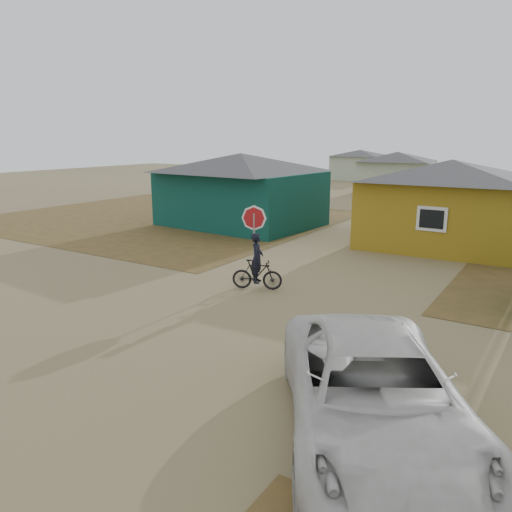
% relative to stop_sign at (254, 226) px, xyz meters
% --- Properties ---
extents(ground, '(120.00, 120.00, 0.00)m').
position_rel_stop_sign_xyz_m(ground, '(1.83, -4.43, -1.92)').
color(ground, olive).
extents(grass_nw, '(20.00, 18.00, 0.00)m').
position_rel_stop_sign_xyz_m(grass_nw, '(-12.17, 8.57, -1.92)').
color(grass_nw, brown).
rests_on(grass_nw, ground).
extents(house_teal, '(8.93, 7.08, 4.00)m').
position_rel_stop_sign_xyz_m(house_teal, '(-6.67, 9.07, 0.13)').
color(house_teal, '#0A3830').
rests_on(house_teal, ground).
extents(house_yellow, '(7.72, 6.76, 3.90)m').
position_rel_stop_sign_xyz_m(house_yellow, '(4.33, 9.56, 0.08)').
color(house_yellow, olive).
rests_on(house_yellow, ground).
extents(house_pale_west, '(7.04, 6.15, 3.60)m').
position_rel_stop_sign_xyz_m(house_pale_west, '(-4.17, 29.57, -0.07)').
color(house_pale_west, '#ABB99F').
rests_on(house_pale_west, ground).
extents(house_pale_north, '(6.28, 5.81, 3.40)m').
position_rel_stop_sign_xyz_m(house_pale_north, '(-12.17, 41.57, -0.17)').
color(house_pale_north, '#ABB99F').
rests_on(house_pale_north, ground).
extents(stop_sign, '(0.86, 0.08, 2.64)m').
position_rel_stop_sign_xyz_m(stop_sign, '(0.00, 0.00, 0.00)').
color(stop_sign, gray).
rests_on(stop_sign, ground).
extents(cyclist, '(1.70, 1.07, 1.87)m').
position_rel_stop_sign_xyz_m(cyclist, '(0.61, -0.78, -1.24)').
color(cyclist, black).
rests_on(cyclist, ground).
extents(vehicle, '(5.43, 6.55, 1.66)m').
position_rel_stop_sign_xyz_m(vehicle, '(6.67, -6.81, -1.09)').
color(vehicle, silver).
rests_on(vehicle, ground).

